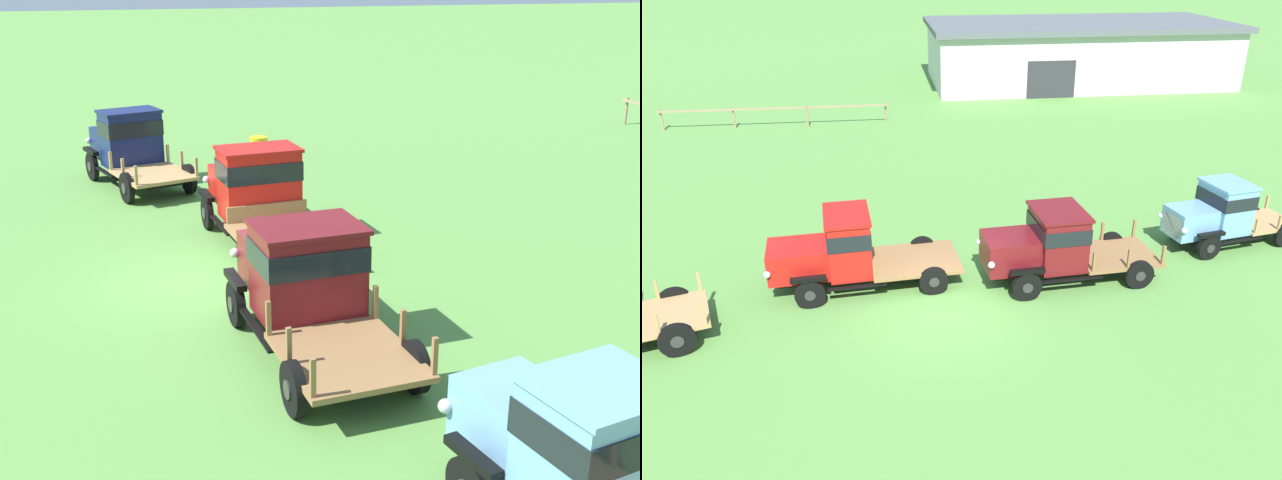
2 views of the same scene
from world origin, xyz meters
TOP-DOWN VIEW (x-y plane):
  - ground_plane at (0.00, 0.00)m, footprint 240.00×240.00m
  - farm_shed at (12.90, 30.11)m, footprint 21.28×10.39m
  - paddock_fence at (-7.23, 20.34)m, footprint 12.32×0.57m
  - vintage_truck_second_in_line at (-2.80, 1.83)m, footprint 5.79×2.68m
  - vintage_truck_midrow_center at (3.34, 1.37)m, footprint 5.50×2.54m
  - vintage_truck_far_side at (9.56, 3.00)m, footprint 4.96×2.56m

SIDE VIEW (x-z plane):
  - ground_plane at x=0.00m, z-range 0.00..0.00m
  - paddock_fence at x=-7.23m, z-range 0.28..1.45m
  - vintage_truck_far_side at x=9.56m, z-range 0.05..2.27m
  - vintage_truck_second_in_line at x=-2.80m, z-range 0.03..2.36m
  - vintage_truck_midrow_center at x=3.34m, z-range 0.08..2.35m
  - farm_shed at x=12.90m, z-range 0.02..4.26m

